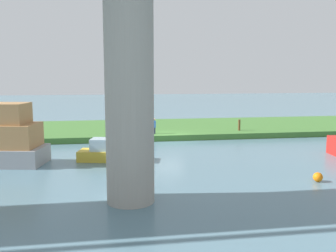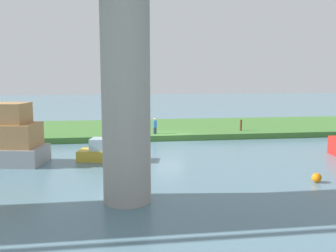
{
  "view_description": "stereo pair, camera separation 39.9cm",
  "coord_description": "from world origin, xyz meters",
  "px_view_note": "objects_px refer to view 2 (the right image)",
  "views": [
    {
      "loc": [
        4.98,
        30.73,
        5.54
      ],
      "look_at": [
        0.85,
        5.0,
        2.0
      ],
      "focal_mm": 39.89,
      "sensor_mm": 36.0,
      "label": 1
    },
    {
      "loc": [
        4.59,
        30.79,
        5.54
      ],
      "look_at": [
        0.85,
        5.0,
        2.0
      ],
      "focal_mm": 39.89,
      "sensor_mm": 36.0,
      "label": 2
    }
  ],
  "objects_px": {
    "mooring_post": "(241,125)",
    "skiff_small": "(110,152)",
    "person_on_bank": "(155,126)",
    "bridge_pylon": "(126,83)",
    "marker_buoy": "(317,178)"
  },
  "relations": [
    {
      "from": "bridge_pylon",
      "to": "person_on_bank",
      "type": "distance_m",
      "value": 16.61
    },
    {
      "from": "mooring_post",
      "to": "bridge_pylon",
      "type": "bearing_deg",
      "value": 56.48
    },
    {
      "from": "person_on_bank",
      "to": "marker_buoy",
      "type": "relative_size",
      "value": 2.78
    },
    {
      "from": "person_on_bank",
      "to": "mooring_post",
      "type": "bearing_deg",
      "value": -174.6
    },
    {
      "from": "mooring_post",
      "to": "skiff_small",
      "type": "distance_m",
      "value": 14.49
    },
    {
      "from": "mooring_post",
      "to": "skiff_small",
      "type": "relative_size",
      "value": 0.22
    },
    {
      "from": "bridge_pylon",
      "to": "marker_buoy",
      "type": "xyz_separation_m",
      "value": [
        -9.88,
        -1.53,
        -4.95
      ]
    },
    {
      "from": "skiff_small",
      "to": "marker_buoy",
      "type": "relative_size",
      "value": 9.2
    },
    {
      "from": "marker_buoy",
      "to": "person_on_bank",
      "type": "bearing_deg",
      "value": -64.21
    },
    {
      "from": "bridge_pylon",
      "to": "marker_buoy",
      "type": "relative_size",
      "value": 20.8
    },
    {
      "from": "person_on_bank",
      "to": "skiff_small",
      "type": "distance_m",
      "value": 8.51
    },
    {
      "from": "person_on_bank",
      "to": "skiff_small",
      "type": "xyz_separation_m",
      "value": [
        3.81,
        7.58,
        -0.68
      ]
    },
    {
      "from": "bridge_pylon",
      "to": "mooring_post",
      "type": "height_order",
      "value": "bridge_pylon"
    },
    {
      "from": "mooring_post",
      "to": "marker_buoy",
      "type": "xyz_separation_m",
      "value": [
        1.11,
        15.08,
        -0.75
      ]
    },
    {
      "from": "mooring_post",
      "to": "skiff_small",
      "type": "height_order",
      "value": "mooring_post"
    }
  ]
}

